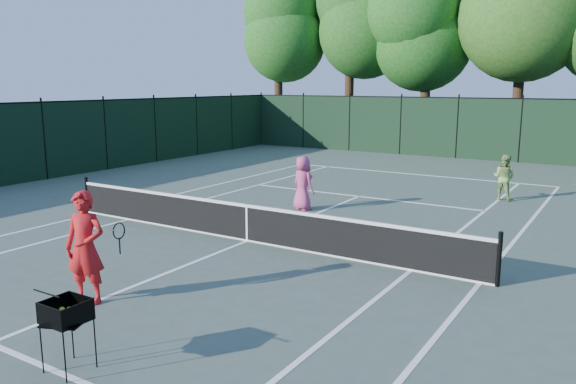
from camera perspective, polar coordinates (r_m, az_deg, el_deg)
The scene contains 18 objects.
ground at distance 13.64m, azimuth -4.16°, elevation -4.99°, with size 90.00×90.00×0.00m, color #435248.
sideline_doubles_left at distance 17.36m, azimuth -18.97°, elevation -2.08°, with size 0.10×23.77×0.01m, color white.
sideline_doubles_right at distance 11.45m, azimuth 18.91°, elevation -8.74°, with size 0.10×23.77×0.01m, color white.
sideline_singles_left at distance 16.34m, azimuth -15.92°, elevation -2.70°, with size 0.10×23.77×0.01m, color white.
sideline_singles_right at distance 11.80m, azimuth 12.38°, elevation -7.80°, with size 0.10×23.77×0.01m, color white.
baseline_far at distance 24.06m, azimuth 12.74°, elevation 1.77°, with size 10.97×0.10×0.01m, color white.
service_line_far at distance 19.04m, azimuth 7.25°, elevation -0.44°, with size 8.23×0.10×0.01m, color white.
center_service_line at distance 13.64m, azimuth -4.16°, elevation -4.98°, with size 0.10×12.80×0.01m, color white.
tennis_net at distance 13.52m, azimuth -4.18°, elevation -3.05°, with size 11.69×0.09×1.06m.
fence_far at distance 29.70m, azimuth 16.81°, elevation 6.20°, with size 24.00×0.05×3.00m, color black.
tree_0 at distance 38.46m, azimuth -1.00°, elevation 17.59°, with size 6.40×6.40×13.14m.
tree_1 at distance 36.52m, azimuth 6.42°, elevation 18.72°, with size 6.80×6.80×13.98m.
tree_2 at distance 34.35m, azimuth 14.13°, elevation 17.34°, with size 6.00×6.00×12.40m.
coach at distance 10.25m, azimuth -19.88°, elevation -5.34°, with size 0.88×0.87×1.97m.
player_pink at distance 16.78m, azimuth 1.52°, elevation 0.90°, with size 0.92×0.75×1.62m.
player_green at distance 19.53m, azimuth 21.09°, elevation 1.40°, with size 0.82×0.69×1.49m.
ball_hopper at distance 8.02m, azimuth -21.63°, elevation -11.24°, with size 0.67×0.67×0.98m.
loose_ball_midcourt at distance 9.83m, azimuth -23.78°, elevation -12.22°, with size 0.07×0.07×0.07m, color #B1CF2A.
Camera 1 is at (7.76, -10.58, 3.76)m, focal length 35.00 mm.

